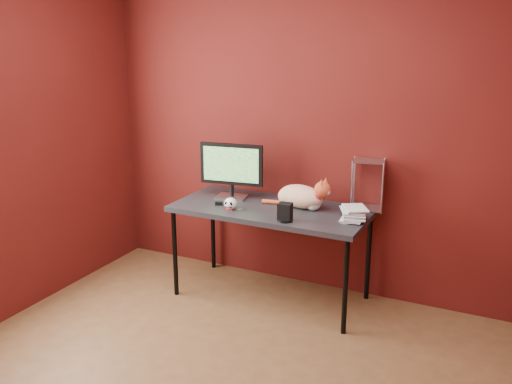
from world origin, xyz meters
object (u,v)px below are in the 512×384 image
at_px(monitor, 231,168).
at_px(skull_mug, 230,204).
at_px(desk, 271,213).
at_px(cat, 301,196).
at_px(speaker, 285,213).
at_px(book_stack, 346,148).

distance_m(monitor, skull_mug, 0.37).
height_order(desk, cat, cat).
xyz_separation_m(speaker, book_stack, (0.36, 0.22, 0.46)).
bearing_deg(desk, speaker, -48.85).
xyz_separation_m(monitor, cat, (0.60, 0.01, -0.16)).
distance_m(cat, speaker, 0.35).
relative_size(desk, speaker, 11.37).
relative_size(speaker, book_stack, 0.13).
relative_size(monitor, skull_mug, 5.38).
bearing_deg(cat, book_stack, -5.76).
bearing_deg(skull_mug, book_stack, 3.92).
xyz_separation_m(skull_mug, book_stack, (0.83, 0.16, 0.47)).
height_order(desk, monitor, monitor).
relative_size(cat, book_stack, 0.54).
bearing_deg(speaker, book_stack, 27.00).
distance_m(desk, monitor, 0.50).
xyz_separation_m(desk, cat, (0.21, 0.09, 0.14)).
bearing_deg(monitor, book_stack, -15.55).
height_order(skull_mug, speaker, speaker).
bearing_deg(skull_mug, cat, 24.32).
bearing_deg(cat, skull_mug, -136.44).
xyz_separation_m(desk, book_stack, (0.58, -0.03, 0.57)).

